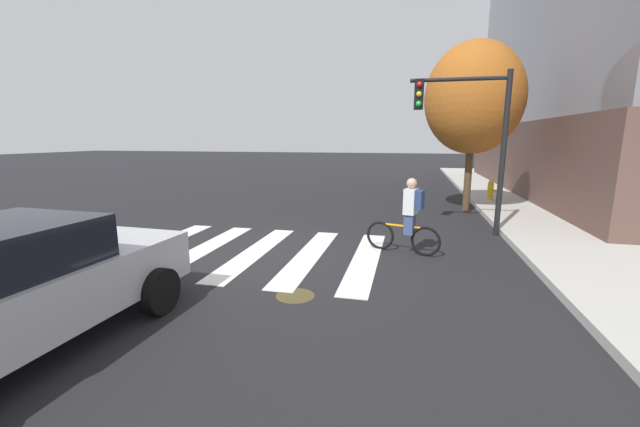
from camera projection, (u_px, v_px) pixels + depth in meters
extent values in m
plane|color=black|center=(266.00, 253.00, 8.66)|extent=(120.00, 120.00, 0.00)
cube|color=silver|center=(159.00, 245.00, 9.26)|extent=(0.55, 4.17, 0.01)
cube|color=silver|center=(206.00, 248.00, 8.99)|extent=(0.55, 4.17, 0.01)
cube|color=silver|center=(256.00, 252.00, 8.71)|extent=(0.55, 4.17, 0.01)
cube|color=silver|center=(309.00, 255.00, 8.43)|extent=(0.55, 4.17, 0.01)
cube|color=silver|center=(365.00, 259.00, 8.15)|extent=(0.55, 4.17, 0.01)
cylinder|color=#473D1E|center=(295.00, 296.00, 6.28)|extent=(0.64, 0.64, 0.01)
cube|color=#B7B7BC|center=(0.00, 302.00, 4.41)|extent=(2.06, 4.68, 0.70)
cylinder|color=black|center=(57.00, 278.00, 6.12)|extent=(0.27, 0.69, 0.68)
cylinder|color=black|center=(159.00, 291.00, 5.61)|extent=(0.27, 0.69, 0.68)
torus|color=black|center=(426.00, 241.00, 8.35)|extent=(0.65, 0.25, 0.66)
torus|color=black|center=(380.00, 235.00, 8.87)|extent=(0.65, 0.25, 0.66)
cylinder|color=orange|center=(403.00, 226.00, 8.56)|extent=(0.87, 0.30, 0.05)
cylinder|color=orange|center=(410.00, 224.00, 8.47)|extent=(0.04, 0.04, 0.45)
cube|color=#384772|center=(410.00, 222.00, 8.46)|extent=(0.27, 0.33, 0.56)
cube|color=silver|center=(411.00, 201.00, 8.37)|extent=(0.33, 0.41, 0.56)
sphere|color=tan|center=(412.00, 183.00, 8.29)|extent=(0.22, 0.22, 0.22)
cube|color=navy|center=(419.00, 200.00, 8.27)|extent=(0.23, 0.31, 0.40)
cylinder|color=black|center=(503.00, 155.00, 9.82)|extent=(0.14, 0.14, 4.20)
cylinder|color=black|center=(459.00, 79.00, 9.72)|extent=(2.40, 0.10, 0.10)
cube|color=black|center=(419.00, 95.00, 10.00)|extent=(0.24, 0.20, 0.76)
sphere|color=red|center=(419.00, 84.00, 9.85)|extent=(0.14, 0.14, 0.14)
sphere|color=gold|center=(419.00, 94.00, 9.90)|extent=(0.14, 0.14, 0.14)
sphere|color=green|center=(419.00, 104.00, 9.94)|extent=(0.14, 0.14, 0.14)
cylinder|color=gold|center=(490.00, 191.00, 15.12)|extent=(0.22, 0.22, 0.65)
sphere|color=gold|center=(491.00, 182.00, 15.05)|extent=(0.18, 0.18, 0.18)
cylinder|color=gold|center=(495.00, 191.00, 15.08)|extent=(0.12, 0.09, 0.09)
cylinder|color=#4C3823|center=(468.00, 175.00, 13.24)|extent=(0.24, 0.24, 2.56)
ellipsoid|color=#A5591E|center=(474.00, 98.00, 12.75)|extent=(3.19, 3.19, 3.67)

